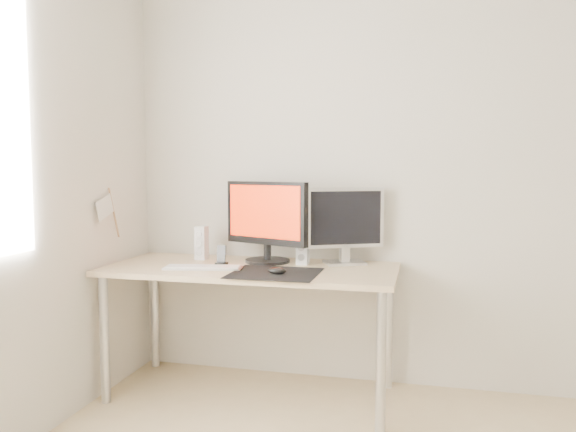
{
  "coord_description": "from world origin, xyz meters",
  "views": [
    {
      "loc": [
        -0.0,
        -1.55,
        1.27
      ],
      "look_at": [
        -0.73,
        1.44,
        1.01
      ],
      "focal_mm": 35.0,
      "sensor_mm": 36.0,
      "label": 1
    }
  ],
  "objects_px": {
    "desk": "(251,280)",
    "main_monitor": "(266,219)",
    "second_monitor": "(345,222)",
    "speaker_right": "(303,247)",
    "keyboard": "(203,267)",
    "mouse": "(277,271)",
    "speaker_left": "(202,243)",
    "phone_dock": "(221,259)"
  },
  "relations": [
    {
      "from": "speaker_right",
      "to": "speaker_left",
      "type": "bearing_deg",
      "value": 177.37
    },
    {
      "from": "speaker_right",
      "to": "phone_dock",
      "type": "relative_size",
      "value": 1.8
    },
    {
      "from": "speaker_right",
      "to": "keyboard",
      "type": "bearing_deg",
      "value": -151.55
    },
    {
      "from": "desk",
      "to": "speaker_left",
      "type": "distance_m",
      "value": 0.44
    },
    {
      "from": "desk",
      "to": "main_monitor",
      "type": "height_order",
      "value": "main_monitor"
    },
    {
      "from": "main_monitor",
      "to": "mouse",
      "type": "bearing_deg",
      "value": -65.94
    },
    {
      "from": "second_monitor",
      "to": "speaker_right",
      "type": "relative_size",
      "value": 2.18
    },
    {
      "from": "speaker_left",
      "to": "keyboard",
      "type": "bearing_deg",
      "value": -66.36
    },
    {
      "from": "keyboard",
      "to": "desk",
      "type": "bearing_deg",
      "value": 29.05
    },
    {
      "from": "second_monitor",
      "to": "keyboard",
      "type": "xyz_separation_m",
      "value": [
        -0.72,
        -0.34,
        -0.23
      ]
    },
    {
      "from": "main_monitor",
      "to": "second_monitor",
      "type": "relative_size",
      "value": 1.21
    },
    {
      "from": "speaker_right",
      "to": "keyboard",
      "type": "relative_size",
      "value": 0.46
    },
    {
      "from": "mouse",
      "to": "desk",
      "type": "relative_size",
      "value": 0.06
    },
    {
      "from": "keyboard",
      "to": "phone_dock",
      "type": "bearing_deg",
      "value": 71.04
    },
    {
      "from": "main_monitor",
      "to": "keyboard",
      "type": "xyz_separation_m",
      "value": [
        -0.28,
        -0.28,
        -0.25
      ]
    },
    {
      "from": "mouse",
      "to": "phone_dock",
      "type": "relative_size",
      "value": 0.87
    },
    {
      "from": "main_monitor",
      "to": "speaker_left",
      "type": "distance_m",
      "value": 0.44
    },
    {
      "from": "second_monitor",
      "to": "keyboard",
      "type": "distance_m",
      "value": 0.83
    },
    {
      "from": "desk",
      "to": "speaker_left",
      "type": "xyz_separation_m",
      "value": [
        -0.36,
        0.17,
        0.18
      ]
    },
    {
      "from": "speaker_left",
      "to": "keyboard",
      "type": "xyz_separation_m",
      "value": [
        0.13,
        -0.3,
        -0.09
      ]
    },
    {
      "from": "speaker_left",
      "to": "phone_dock",
      "type": "height_order",
      "value": "speaker_left"
    },
    {
      "from": "desk",
      "to": "phone_dock",
      "type": "xyz_separation_m",
      "value": [
        -0.18,
        0.02,
        0.11
      ]
    },
    {
      "from": "speaker_left",
      "to": "speaker_right",
      "type": "height_order",
      "value": "same"
    },
    {
      "from": "mouse",
      "to": "keyboard",
      "type": "distance_m",
      "value": 0.44
    },
    {
      "from": "second_monitor",
      "to": "speaker_left",
      "type": "xyz_separation_m",
      "value": [
        -0.85,
        -0.04,
        -0.14
      ]
    },
    {
      "from": "phone_dock",
      "to": "second_monitor",
      "type": "bearing_deg",
      "value": 15.68
    },
    {
      "from": "second_monitor",
      "to": "mouse",
      "type": "bearing_deg",
      "value": -125.86
    },
    {
      "from": "mouse",
      "to": "main_monitor",
      "type": "bearing_deg",
      "value": 114.06
    },
    {
      "from": "main_monitor",
      "to": "keyboard",
      "type": "height_order",
      "value": "main_monitor"
    },
    {
      "from": "desk",
      "to": "second_monitor",
      "type": "bearing_deg",
      "value": 22.97
    },
    {
      "from": "speaker_left",
      "to": "speaker_right",
      "type": "distance_m",
      "value": 0.62
    },
    {
      "from": "phone_dock",
      "to": "speaker_left",
      "type": "bearing_deg",
      "value": 140.64
    },
    {
      "from": "mouse",
      "to": "speaker_left",
      "type": "relative_size",
      "value": 0.49
    },
    {
      "from": "desk",
      "to": "keyboard",
      "type": "xyz_separation_m",
      "value": [
        -0.23,
        -0.13,
        0.09
      ]
    },
    {
      "from": "keyboard",
      "to": "speaker_left",
      "type": "bearing_deg",
      "value": 113.64
    },
    {
      "from": "desk",
      "to": "phone_dock",
      "type": "distance_m",
      "value": 0.21
    },
    {
      "from": "main_monitor",
      "to": "phone_dock",
      "type": "bearing_deg",
      "value": -149.53
    },
    {
      "from": "mouse",
      "to": "desk",
      "type": "xyz_separation_m",
      "value": [
        -0.2,
        0.19,
        -0.1
      ]
    },
    {
      "from": "second_monitor",
      "to": "speaker_right",
      "type": "xyz_separation_m",
      "value": [
        -0.23,
        -0.07,
        -0.14
      ]
    },
    {
      "from": "main_monitor",
      "to": "second_monitor",
      "type": "height_order",
      "value": "main_monitor"
    },
    {
      "from": "desk",
      "to": "phone_dock",
      "type": "bearing_deg",
      "value": 173.76
    },
    {
      "from": "speaker_left",
      "to": "keyboard",
      "type": "distance_m",
      "value": 0.34
    }
  ]
}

